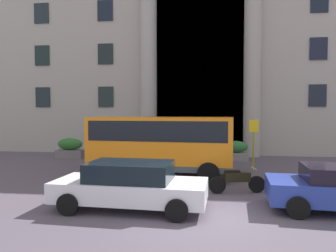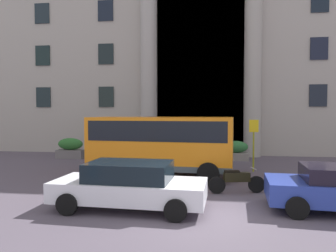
% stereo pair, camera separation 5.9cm
% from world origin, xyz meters
% --- Properties ---
extents(ground_plane, '(80.00, 64.00, 0.12)m').
position_xyz_m(ground_plane, '(0.00, 0.00, -0.06)').
color(ground_plane, '#4E4651').
extents(office_building_facade, '(40.92, 9.79, 17.97)m').
position_xyz_m(office_building_facade, '(-0.00, 17.47, 8.98)').
color(office_building_facade, '#A29A90').
rests_on(office_building_facade, ground_plane).
extents(orange_minibus, '(6.44, 3.13, 2.67)m').
position_xyz_m(orange_minibus, '(-1.93, 5.50, 1.60)').
color(orange_minibus, orange).
rests_on(orange_minibus, ground_plane).
extents(bus_stop_sign, '(0.44, 0.08, 2.53)m').
position_xyz_m(bus_stop_sign, '(2.30, 7.24, 1.57)').
color(bus_stop_sign, '#959E1C').
rests_on(bus_stop_sign, ground_plane).
extents(hedge_planter_entrance_right, '(1.52, 0.75, 1.16)m').
position_xyz_m(hedge_planter_entrance_right, '(1.72, 10.87, 0.56)').
color(hedge_planter_entrance_right, gray).
rests_on(hedge_planter_entrance_right, ground_plane).
extents(hedge_planter_far_west, '(2.07, 0.91, 1.48)m').
position_xyz_m(hedge_planter_far_west, '(-4.03, 10.17, 0.71)').
color(hedge_planter_far_west, gray).
rests_on(hedge_planter_far_west, ground_plane).
extents(hedge_planter_west, '(1.67, 0.73, 1.27)m').
position_xyz_m(hedge_planter_west, '(-8.46, 10.29, 0.61)').
color(hedge_planter_west, slate).
rests_on(hedge_planter_west, ground_plane).
extents(parked_estate_mid, '(4.62, 2.18, 1.41)m').
position_xyz_m(parked_estate_mid, '(-2.15, 0.67, 0.72)').
color(parked_estate_mid, white).
rests_on(parked_estate_mid, ground_plane).
extents(motorcycle_far_end, '(2.02, 0.69, 0.89)m').
position_xyz_m(motorcycle_far_end, '(1.14, 2.95, 0.46)').
color(motorcycle_far_end, black).
rests_on(motorcycle_far_end, ground_plane).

